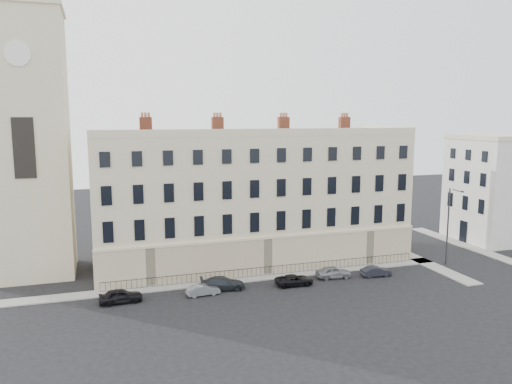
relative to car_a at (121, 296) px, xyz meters
The scene contains 15 objects.
ground 21.81m from the car_a, ahead, with size 160.00×160.00×0.00m, color black.
terrace 19.78m from the car_a, 32.09° to the left, with size 36.22×12.22×17.00m.
church_tower 23.11m from the car_a, 124.92° to the left, with size 8.00×8.13×44.00m.
adjacent_building 51.86m from the car_a, ahead, with size 10.00×10.00×14.00m, color beige.
pavement_terrace 12.07m from the car_a, 13.91° to the left, with size 48.00×2.00×0.12m, color gray.
pavement_east_return 35.20m from the car_a, ahead, with size 2.00×24.00×0.12m, color gray.
pavement_adjacent 45.39m from the car_a, 10.02° to the left, with size 2.00×20.00×0.12m, color gray.
railings 16.04m from the car_a, 11.86° to the left, with size 35.00×0.04×0.96m.
car_a is the anchor object (origin of this frame).
car_b 7.66m from the car_a, ahead, with size 1.13×3.23×1.06m, color slate.
car_c 9.85m from the car_a, ahead, with size 1.81×4.45×1.29m, color #20242A.
car_d 17.12m from the car_a, ahead, with size 1.81×3.93×1.09m, color black.
car_e 21.97m from the car_a, ahead, with size 1.52×3.77×1.29m, color slate.
car_f 26.62m from the car_a, ahead, with size 1.15×3.31×1.09m, color #20222B.
streetlamp 36.99m from the car_a, ahead, with size 0.67×1.89×8.94m.
Camera 1 is at (-23.14, -43.66, 17.10)m, focal length 35.00 mm.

